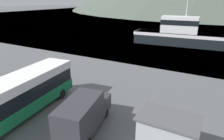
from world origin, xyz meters
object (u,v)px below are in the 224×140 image
object	(u,v)px
tour_bus	(18,95)
dock_kiosk	(167,136)
delivery_van	(84,114)
fishing_boat	(187,35)

from	to	relation	value
tour_bus	dock_kiosk	xyz separation A→B (m)	(11.25, 1.36, -0.49)
delivery_van	dock_kiosk	size ratio (longest dim) A/B	1.76
fishing_boat	tour_bus	bearing A→B (deg)	-16.58
delivery_van	fishing_boat	distance (m)	31.77
fishing_boat	dock_kiosk	bearing A→B (deg)	3.24
tour_bus	dock_kiosk	world-z (taller)	tour_bus
delivery_van	fishing_boat	world-z (taller)	fishing_boat
tour_bus	fishing_boat	xyz separation A→B (m)	(7.07, 32.67, 0.20)
tour_bus	dock_kiosk	distance (m)	11.34
delivery_van	dock_kiosk	xyz separation A→B (m)	(5.67, 0.43, -0.02)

